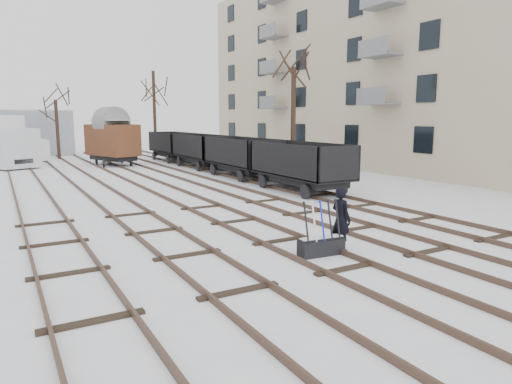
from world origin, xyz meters
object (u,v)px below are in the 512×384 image
at_px(worker, 341,219).
at_px(panel_van, 31,150).
at_px(box_van_wagon, 112,139).
at_px(ground_frame, 321,245).
at_px(freight_wagon_a, 301,173).

bearing_deg(worker, panel_van, 4.89).
bearing_deg(panel_van, worker, -92.82).
height_order(worker, panel_van, panel_van).
bearing_deg(box_van_wagon, worker, -108.06).
distance_m(ground_frame, worker, 0.98).
bearing_deg(worker, box_van_wagon, -3.83).
relative_size(worker, box_van_wagon, 0.35).
bearing_deg(freight_wagon_a, panel_van, 112.99).
distance_m(box_van_wagon, panel_van, 9.06).
height_order(worker, freight_wagon_a, freight_wagon_a).
bearing_deg(freight_wagon_a, box_van_wagon, 106.53).
distance_m(freight_wagon_a, box_van_wagon, 18.83).
relative_size(ground_frame, worker, 0.82).
bearing_deg(ground_frame, worker, 12.46).
relative_size(freight_wagon_a, box_van_wagon, 1.17).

